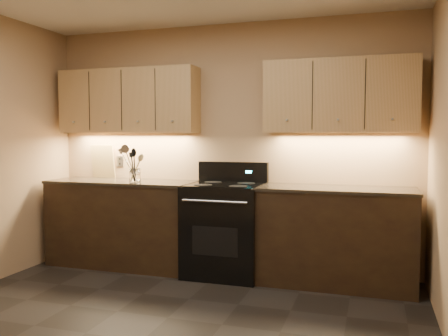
# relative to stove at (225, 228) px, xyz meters

# --- Properties ---
(wall_back) EXTENTS (4.00, 0.04, 2.60)m
(wall_back) POSITION_rel_stove_xyz_m (-0.08, 0.32, 0.82)
(wall_back) COLOR tan
(wall_back) RESTS_ON ground
(counter_left) EXTENTS (1.62, 0.62, 0.93)m
(counter_left) POSITION_rel_stove_xyz_m (-1.18, 0.02, -0.01)
(counter_left) COLOR black
(counter_left) RESTS_ON ground
(counter_right) EXTENTS (1.46, 0.62, 0.93)m
(counter_right) POSITION_rel_stove_xyz_m (1.10, 0.02, -0.01)
(counter_right) COLOR black
(counter_right) RESTS_ON ground
(stove) EXTENTS (0.76, 0.68, 1.14)m
(stove) POSITION_rel_stove_xyz_m (0.00, 0.00, 0.00)
(stove) COLOR black
(stove) RESTS_ON ground
(upper_cab_left) EXTENTS (1.60, 0.30, 0.70)m
(upper_cab_left) POSITION_rel_stove_xyz_m (-1.18, 0.17, 1.32)
(upper_cab_left) COLOR tan
(upper_cab_left) RESTS_ON wall_back
(upper_cab_right) EXTENTS (1.44, 0.30, 0.70)m
(upper_cab_right) POSITION_rel_stove_xyz_m (1.10, 0.17, 1.32)
(upper_cab_right) COLOR tan
(upper_cab_right) RESTS_ON wall_back
(outlet_plate) EXTENTS (0.08, 0.01, 0.12)m
(outlet_plate) POSITION_rel_stove_xyz_m (-1.38, 0.31, 0.64)
(outlet_plate) COLOR #B2B5BA
(outlet_plate) RESTS_ON wall_back
(utensil_crock) EXTENTS (0.15, 0.15, 0.15)m
(utensil_crock) POSITION_rel_stove_xyz_m (-0.95, -0.12, 0.52)
(utensil_crock) COLOR white
(utensil_crock) RESTS_ON counter_left
(cutting_board) EXTENTS (0.31, 0.10, 0.38)m
(cutting_board) POSITION_rel_stove_xyz_m (-1.59, 0.28, 0.64)
(cutting_board) COLOR tan
(cutting_board) RESTS_ON counter_left
(wooden_spoon) EXTENTS (0.16, 0.14, 0.30)m
(wooden_spoon) POSITION_rel_stove_xyz_m (-0.99, -0.14, 0.61)
(wooden_spoon) COLOR tan
(wooden_spoon) RESTS_ON utensil_crock
(black_spoon) EXTENTS (0.09, 0.12, 0.35)m
(black_spoon) POSITION_rel_stove_xyz_m (-0.96, -0.11, 0.64)
(black_spoon) COLOR black
(black_spoon) RESTS_ON utensil_crock
(black_turner) EXTENTS (0.15, 0.12, 0.33)m
(black_turner) POSITION_rel_stove_xyz_m (-0.95, -0.14, 0.62)
(black_turner) COLOR black
(black_turner) RESTS_ON utensil_crock
(steel_spatula) EXTENTS (0.26, 0.14, 0.40)m
(steel_spatula) POSITION_rel_stove_xyz_m (-0.94, -0.11, 0.66)
(steel_spatula) COLOR silver
(steel_spatula) RESTS_ON utensil_crock
(steel_skimmer) EXTENTS (0.21, 0.14, 0.39)m
(steel_skimmer) POSITION_rel_stove_xyz_m (-0.93, -0.13, 0.66)
(steel_skimmer) COLOR silver
(steel_skimmer) RESTS_ON utensil_crock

